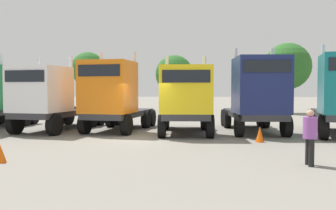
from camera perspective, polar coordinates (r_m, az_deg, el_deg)
ground at (r=15.61m, az=-4.04°, el=-5.64°), size 200.00×200.00×0.00m
semi_truck_white at (r=19.22m, az=-18.99°, el=1.07°), size 3.40×6.60×3.98m
semi_truck_orange at (r=18.28m, az=-9.03°, el=1.46°), size 3.22×5.94×4.25m
semi_truck_yellow at (r=17.00m, az=2.91°, el=0.96°), size 2.88×5.81×3.93m
semi_truck_navy at (r=17.96m, az=14.43°, el=1.69°), size 3.00×6.41×4.39m
visitor_with_camera at (r=10.90m, az=22.26°, el=-4.33°), size 0.41×0.45×1.63m
traffic_cone_near at (r=11.76m, az=-25.80°, el=-7.16°), size 0.36×0.36×0.56m
traffic_cone_mid at (r=15.21m, az=14.81°, el=-4.67°), size 0.36×0.36×0.66m
oak_far_left at (r=37.08m, az=-12.94°, el=5.70°), size 3.55×3.55×6.13m
oak_far_centre at (r=37.53m, az=1.05°, el=5.05°), size 4.08×4.08×5.95m
oak_far_right at (r=34.62m, az=18.98°, el=6.01°), size 4.36×4.36×6.61m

